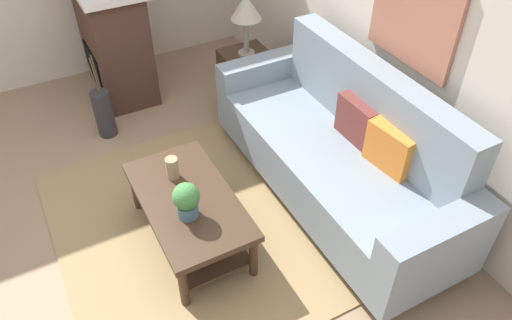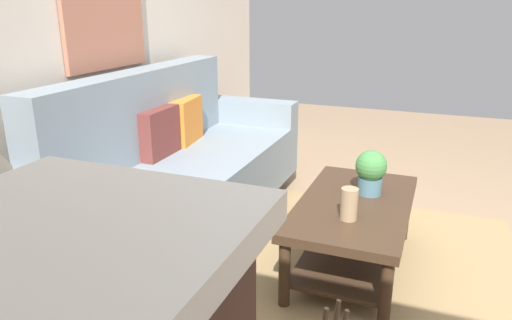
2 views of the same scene
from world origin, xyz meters
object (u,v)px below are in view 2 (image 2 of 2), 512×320
(coffee_table, at_px, (353,220))
(throw_pillow_maroon, at_px, (159,133))
(throw_pillow_orange, at_px, (186,120))
(framed_painting, at_px, (105,16))
(couch, at_px, (177,171))
(potted_plant_tabletop, at_px, (371,171))
(tabletop_vase, at_px, (349,204))

(coffee_table, bearing_deg, throw_pillow_maroon, 86.14)
(throw_pillow_maroon, height_order, throw_pillow_orange, same)
(throw_pillow_orange, bearing_deg, framed_painting, 137.19)
(couch, xyz_separation_m, throw_pillow_maroon, (0.00, 0.12, 0.25))
(throw_pillow_orange, xyz_separation_m, coffee_table, (-0.46, -1.32, -0.37))
(coffee_table, bearing_deg, potted_plant_tabletop, -19.91)
(coffee_table, xyz_separation_m, framed_painting, (0.09, 1.66, 1.10))
(coffee_table, height_order, tabletop_vase, tabletop_vase)
(throw_pillow_orange, distance_m, coffee_table, 1.45)
(couch, bearing_deg, tabletop_vase, -105.23)
(tabletop_vase, xyz_separation_m, potted_plant_tabletop, (0.39, -0.05, 0.06))
(couch, relative_size, potted_plant_tabletop, 8.92)
(tabletop_vase, height_order, potted_plant_tabletop, potted_plant_tabletop)
(throw_pillow_maroon, relative_size, framed_painting, 0.47)
(potted_plant_tabletop, bearing_deg, throw_pillow_orange, 77.52)
(tabletop_vase, bearing_deg, framed_painting, 78.89)
(coffee_table, distance_m, framed_painting, 1.99)
(couch, distance_m, throw_pillow_orange, 0.46)
(throw_pillow_maroon, bearing_deg, potted_plant_tabletop, -87.37)
(coffee_table, relative_size, framed_painting, 1.43)
(tabletop_vase, relative_size, framed_painting, 0.22)
(potted_plant_tabletop, bearing_deg, tabletop_vase, 173.36)
(framed_painting, bearing_deg, throw_pillow_maroon, -90.00)
(throw_pillow_orange, distance_m, framed_painting, 0.89)
(framed_painting, bearing_deg, throw_pillow_orange, -42.81)
(couch, xyz_separation_m, potted_plant_tabletop, (0.06, -1.25, 0.14))
(coffee_table, height_order, framed_painting, framed_painting)
(throw_pillow_maroon, relative_size, potted_plant_tabletop, 1.37)
(throw_pillow_orange, height_order, coffee_table, throw_pillow_orange)
(couch, xyz_separation_m, throw_pillow_orange, (0.37, 0.12, 0.25))
(coffee_table, xyz_separation_m, tabletop_vase, (-0.24, -0.01, 0.20))
(coffee_table, bearing_deg, framed_painting, 86.93)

